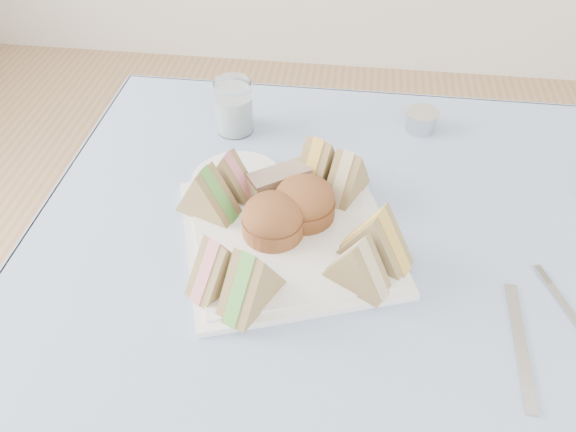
# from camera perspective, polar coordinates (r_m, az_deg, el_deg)

# --- Properties ---
(table) EXTENTS (0.90, 0.90, 0.74)m
(table) POSITION_cam_1_polar(r_m,az_deg,el_deg) (1.15, 4.62, -17.92)
(table) COLOR brown
(table) RESTS_ON floor
(tablecloth) EXTENTS (1.02, 1.02, 0.01)m
(tablecloth) POSITION_cam_1_polar(r_m,az_deg,el_deg) (0.84, 6.03, -5.65)
(tablecloth) COLOR #96AAD6
(tablecloth) RESTS_ON table
(serving_plate) EXTENTS (0.40, 0.40, 0.01)m
(serving_plate) POSITION_cam_1_polar(r_m,az_deg,el_deg) (0.87, -0.00, -2.09)
(serving_plate) COLOR white
(serving_plate) RESTS_ON tablecloth
(sandwich_fl_a) EXTENTS (0.09, 0.10, 0.09)m
(sandwich_fl_a) POSITION_cam_1_polar(r_m,az_deg,el_deg) (0.78, -7.15, -4.67)
(sandwich_fl_a) COLOR olive
(sandwich_fl_a) RESTS_ON serving_plate
(sandwich_fl_b) EXTENTS (0.09, 0.12, 0.09)m
(sandwich_fl_b) POSITION_cam_1_polar(r_m,az_deg,el_deg) (0.75, -3.83, -6.23)
(sandwich_fl_b) COLOR olive
(sandwich_fl_b) RESTS_ON serving_plate
(sandwich_fr_a) EXTENTS (0.12, 0.09, 0.10)m
(sandwich_fr_a) POSITION_cam_1_polar(r_m,az_deg,el_deg) (0.81, 9.04, -1.94)
(sandwich_fr_a) COLOR olive
(sandwich_fr_a) RESTS_ON serving_plate
(sandwich_fr_b) EXTENTS (0.10, 0.09, 0.08)m
(sandwich_fr_b) POSITION_cam_1_polar(r_m,az_deg,el_deg) (0.78, 7.17, -4.66)
(sandwich_fr_b) COLOR olive
(sandwich_fr_b) RESTS_ON serving_plate
(sandwich_bl_a) EXTENTS (0.11, 0.08, 0.09)m
(sandwich_bl_a) POSITION_cam_1_polar(r_m,az_deg,el_deg) (0.88, -8.29, 2.55)
(sandwich_bl_a) COLOR olive
(sandwich_bl_a) RESTS_ON serving_plate
(sandwich_bl_b) EXTENTS (0.10, 0.07, 0.08)m
(sandwich_bl_b) POSITION_cam_1_polar(r_m,az_deg,el_deg) (0.92, -6.07, 4.28)
(sandwich_bl_b) COLOR olive
(sandwich_bl_b) RESTS_ON serving_plate
(sandwich_br_a) EXTENTS (0.08, 0.11, 0.09)m
(sandwich_br_a) POSITION_cam_1_polar(r_m,az_deg,el_deg) (0.92, 6.05, 4.39)
(sandwich_br_a) COLOR olive
(sandwich_br_a) RESTS_ON serving_plate
(sandwich_br_b) EXTENTS (0.08, 0.11, 0.09)m
(sandwich_br_b) POSITION_cam_1_polar(r_m,az_deg,el_deg) (0.94, 3.07, 5.65)
(sandwich_br_b) COLOR olive
(sandwich_br_b) RESTS_ON serving_plate
(scone_left) EXTENTS (0.11, 0.11, 0.06)m
(scone_left) POSITION_cam_1_polar(r_m,az_deg,el_deg) (0.85, -1.55, -0.24)
(scone_left) COLOR brown
(scone_left) RESTS_ON serving_plate
(scone_right) EXTENTS (0.14, 0.14, 0.06)m
(scone_right) POSITION_cam_1_polar(r_m,az_deg,el_deg) (0.88, 1.69, 1.51)
(scone_right) COLOR brown
(scone_right) RESTS_ON serving_plate
(pastry_slice) EXTENTS (0.11, 0.09, 0.05)m
(pastry_slice) POSITION_cam_1_polar(r_m,az_deg,el_deg) (0.92, -0.87, 3.37)
(pastry_slice) COLOR tan
(pastry_slice) RESTS_ON serving_plate
(side_plate) EXTENTS (0.18, 0.18, 0.01)m
(side_plate) POSITION_cam_1_polar(r_m,az_deg,el_deg) (0.98, -5.15, 3.62)
(side_plate) COLOR white
(side_plate) RESTS_ON tablecloth
(water_glass) EXTENTS (0.08, 0.08, 0.10)m
(water_glass) POSITION_cam_1_polar(r_m,az_deg,el_deg) (1.08, -5.53, 10.99)
(water_glass) COLOR white
(water_glass) RESTS_ON tablecloth
(tea_strainer) EXTENTS (0.08, 0.08, 0.04)m
(tea_strainer) POSITION_cam_1_polar(r_m,az_deg,el_deg) (1.13, 13.36, 9.32)
(tea_strainer) COLOR #B8B8B8
(tea_strainer) RESTS_ON tablecloth
(knife) EXTENTS (0.02, 0.20, 0.00)m
(knife) POSITION_cam_1_polar(r_m,az_deg,el_deg) (0.81, 22.52, -11.92)
(knife) COLOR #B8B8B8
(knife) RESTS_ON tablecloth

